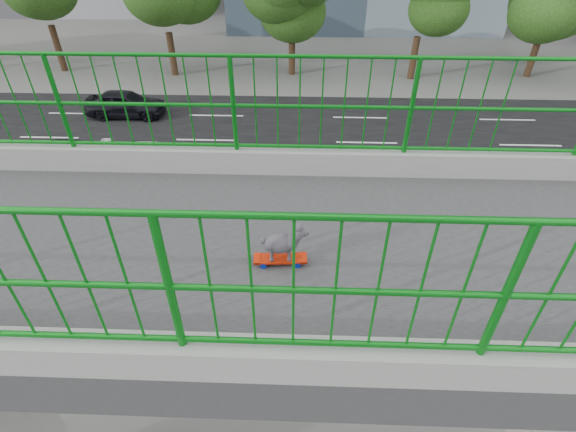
% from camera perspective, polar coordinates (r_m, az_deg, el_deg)
% --- Properties ---
extents(road, '(18.00, 90.00, 0.02)m').
position_cam_1_polar(road, '(19.46, -12.55, 5.91)').
color(road, black).
rests_on(road, ground).
extents(skateboard, '(0.17, 0.50, 0.07)m').
position_cam_1_polar(skateboard, '(3.96, -1.03, -5.80)').
color(skateboard, red).
rests_on(skateboard, footbridge).
extents(poodle, '(0.20, 0.44, 0.36)m').
position_cam_1_polar(poodle, '(3.82, -0.71, -3.47)').
color(poodle, '#2F2C32').
rests_on(poodle, skateboard).
extents(car_0, '(1.83, 4.54, 1.55)m').
position_cam_1_polar(car_0, '(14.21, -24.32, -6.25)').
color(car_0, white).
rests_on(car_0, ground).
extents(car_1, '(1.60, 4.58, 1.51)m').
position_cam_1_polar(car_1, '(15.56, 12.45, 0.59)').
color(car_1, white).
rests_on(car_1, ground).
extents(car_2, '(2.50, 5.41, 1.50)m').
position_cam_1_polar(car_2, '(20.39, -26.63, 6.59)').
color(car_2, black).
rests_on(car_2, ground).
extents(car_4, '(1.71, 4.24, 1.44)m').
position_cam_1_polar(car_4, '(25.64, -20.95, 13.87)').
color(car_4, black).
rests_on(car_4, ground).
extents(car_5, '(1.50, 4.31, 1.42)m').
position_cam_1_polar(car_5, '(13.24, -12.34, -7.21)').
color(car_5, black).
rests_on(car_5, ground).
extents(car_6, '(2.40, 5.20, 1.44)m').
position_cam_1_polar(car_6, '(18.80, -33.89, 1.31)').
color(car_6, black).
rests_on(car_6, ground).
extents(car_7, '(2.07, 5.10, 1.48)m').
position_cam_1_polar(car_7, '(18.97, -17.01, 6.83)').
color(car_7, white).
rests_on(car_7, ground).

